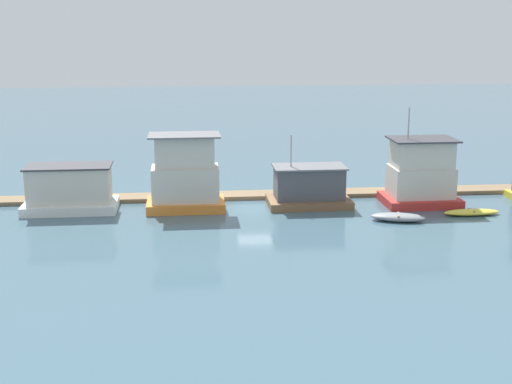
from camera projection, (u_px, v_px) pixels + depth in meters
ground_plane at (255, 207)px, 52.26m from camera, size 200.00×200.00×0.00m
dock_walkway at (251, 195)px, 55.31m from camera, size 59.60×2.09×0.30m
houseboat_white at (70, 190)px, 50.99m from camera, size 6.62×3.64×3.35m
houseboat_orange at (185, 177)px, 51.22m from camera, size 5.59×3.50×5.49m
houseboat_brown at (309, 188)px, 52.48m from camera, size 6.08×3.68×5.34m
houseboat_red at (421, 175)px, 52.67m from camera, size 5.47×4.07×7.26m
dinghy_grey at (398, 217)px, 48.65m from camera, size 3.95×2.37×0.54m
dinghy_yellow at (472, 212)px, 50.16m from camera, size 4.01×1.27×0.41m
mooring_post_near_right at (420, 187)px, 55.19m from camera, size 0.25×0.25×1.59m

